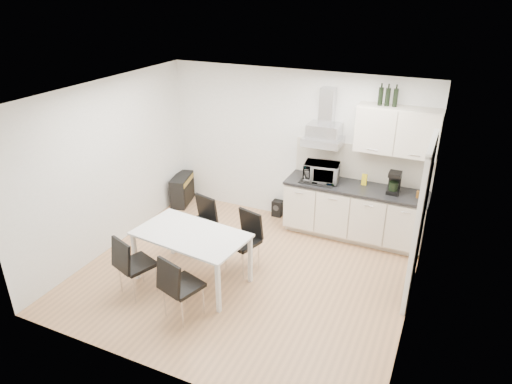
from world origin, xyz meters
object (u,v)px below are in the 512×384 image
guitar_amp (182,189)px  floor_speaker (277,208)px  kitchenette (358,191)px  chair_far_left (198,226)px  dining_table (191,238)px  chair_near_left (137,265)px  chair_far_right (242,243)px  chair_near_right (183,286)px

guitar_amp → floor_speaker: 1.87m
guitar_amp → floor_speaker: (1.85, 0.25, -0.13)m
kitchenette → chair_far_left: size_ratio=2.86×
dining_table → chair_near_left: bearing=-126.6°
kitchenette → floor_speaker: 1.60m
kitchenette → guitar_amp: (-3.28, -0.08, -0.56)m
kitchenette → dining_table: (-1.78, -2.14, -0.15)m
chair_near_left → kitchenette: bearing=69.6°
chair_far_left → guitar_amp: (-1.18, 1.36, -0.17)m
chair_far_left → chair_far_right: same height
guitar_amp → dining_table: bearing=-68.4°
kitchenette → chair_far_left: kitchenette is taller
chair_far_right → chair_near_left: 1.49m
dining_table → guitar_amp: bearing=132.7°
chair_far_right → guitar_amp: size_ratio=1.25×
chair_far_right → chair_near_left: size_ratio=1.00×
dining_table → chair_far_right: bearing=53.0°
dining_table → guitar_amp: 2.58m
dining_table → kitchenette: bearing=56.9°
dining_table → floor_speaker: size_ratio=5.47×
guitar_amp → chair_far_right: bearing=-51.8°
guitar_amp → floor_speaker: size_ratio=2.40×
kitchenette → chair_near_right: 3.22m
kitchenette → chair_near_left: bearing=-130.4°
dining_table → guitar_amp: size_ratio=2.28×
kitchenette → chair_far_right: kitchenette is taller
chair_near_right → kitchenette: bearing=79.6°
kitchenette → chair_near_left: 3.56m
chair_far_right → guitar_amp: (-2.01, 1.52, -0.17)m
dining_table → chair_far_left: bearing=121.6°
dining_table → chair_far_left: size_ratio=1.82×
dining_table → chair_near_right: 0.79m
floor_speaker → dining_table: bearing=-97.5°
chair_far_right → floor_speaker: chair_far_right is taller
chair_far_right → guitar_amp: 2.53m
chair_near_right → floor_speaker: 3.02m
chair_near_left → floor_speaker: chair_near_left is taller
kitchenette → dining_table: size_ratio=1.58×
chair_near_right → dining_table: bearing=130.1°
chair_far_left → chair_far_right: bearing=-176.4°
chair_far_right → chair_near_left: same height
chair_near_left → chair_far_right: bearing=66.7°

